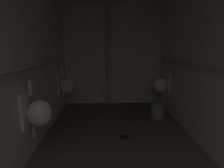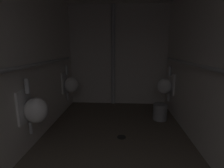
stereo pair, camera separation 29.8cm
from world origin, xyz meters
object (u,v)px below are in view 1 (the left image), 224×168
(urinal_right_mid, at_px, (161,84))
(floor_drain, at_px, (124,136))
(urinal_left_mid, at_px, (38,112))
(standpipe_back_wall, at_px, (108,57))
(waste_bin, at_px, (157,110))
(urinal_left_far, at_px, (66,85))

(urinal_right_mid, height_order, floor_drain, urinal_right_mid)
(urinal_left_mid, bearing_deg, standpipe_back_wall, 66.10)
(standpipe_back_wall, relative_size, floor_drain, 16.55)
(urinal_left_mid, bearing_deg, floor_drain, 21.34)
(standpipe_back_wall, xyz_separation_m, waste_bin, (0.97, -0.87, -1.02))
(urinal_right_mid, distance_m, waste_bin, 0.60)
(urinal_left_far, relative_size, floor_drain, 5.39)
(urinal_left_far, bearing_deg, urinal_left_mid, -90.00)
(urinal_right_mid, distance_m, standpipe_back_wall, 1.37)
(floor_drain, bearing_deg, urinal_left_far, 135.93)
(urinal_right_mid, xyz_separation_m, standpipe_back_wall, (-1.14, 0.50, 0.58))
(urinal_left_mid, height_order, floor_drain, urinal_left_mid)
(standpipe_back_wall, bearing_deg, urinal_right_mid, -23.95)
(urinal_left_mid, distance_m, urinal_left_far, 1.54)
(urinal_left_mid, xyz_separation_m, urinal_right_mid, (2.04, 1.54, 0.00))
(urinal_left_far, height_order, urinal_right_mid, same)
(waste_bin, bearing_deg, urinal_right_mid, 65.54)
(urinal_right_mid, distance_m, floor_drain, 1.55)
(standpipe_back_wall, bearing_deg, floor_drain, -82.05)
(urinal_right_mid, bearing_deg, urinal_left_mid, -142.97)
(waste_bin, bearing_deg, floor_drain, -135.45)
(urinal_right_mid, relative_size, waste_bin, 2.38)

